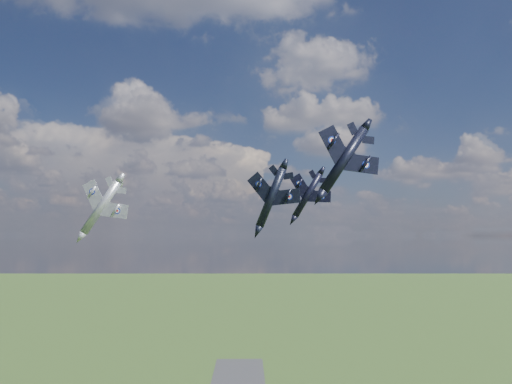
{
  "coord_description": "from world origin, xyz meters",
  "views": [
    {
      "loc": [
        5.17,
        -64.21,
        75.49
      ],
      "look_at": [
        6.39,
        14.4,
        82.41
      ],
      "focal_mm": 35.0,
      "sensor_mm": 36.0,
      "label": 1
    }
  ],
  "objects_px": {
    "jet_lead_navy": "(271,197)",
    "jet_left_silver": "(101,207)",
    "jet_right_navy": "(344,160)",
    "jet_high_navy": "(308,195)"
  },
  "relations": [
    {
      "from": "jet_lead_navy",
      "to": "jet_high_navy",
      "type": "bearing_deg",
      "value": 87.68
    },
    {
      "from": "jet_right_navy",
      "to": "jet_high_navy",
      "type": "height_order",
      "value": "jet_right_navy"
    },
    {
      "from": "jet_high_navy",
      "to": "jet_left_silver",
      "type": "distance_m",
      "value": 44.59
    },
    {
      "from": "jet_right_navy",
      "to": "jet_left_silver",
      "type": "bearing_deg",
      "value": 143.9
    },
    {
      "from": "jet_right_navy",
      "to": "jet_left_silver",
      "type": "xyz_separation_m",
      "value": [
        -33.41,
        18.01,
        -4.52
      ]
    },
    {
      "from": "jet_lead_navy",
      "to": "jet_right_navy",
      "type": "bearing_deg",
      "value": -53.14
    },
    {
      "from": "jet_high_navy",
      "to": "jet_left_silver",
      "type": "height_order",
      "value": "jet_high_navy"
    },
    {
      "from": "jet_lead_navy",
      "to": "jet_high_navy",
      "type": "relative_size",
      "value": 0.96
    },
    {
      "from": "jet_lead_navy",
      "to": "jet_left_silver",
      "type": "bearing_deg",
      "value": -156.93
    },
    {
      "from": "jet_lead_navy",
      "to": "jet_right_navy",
      "type": "relative_size",
      "value": 1.09
    }
  ]
}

